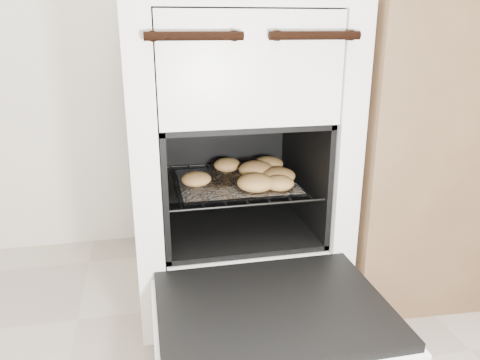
% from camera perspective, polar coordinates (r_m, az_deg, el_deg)
% --- Properties ---
extents(stove, '(0.58, 0.64, 0.89)m').
position_cam_1_polar(stove, '(1.41, -1.19, 3.61)').
color(stove, white).
rests_on(stove, ground).
extents(oven_door, '(0.52, 0.40, 0.04)m').
position_cam_1_polar(oven_door, '(1.07, 3.99, -15.63)').
color(oven_door, black).
rests_on(oven_door, stove).
extents(oven_rack, '(0.42, 0.40, 0.01)m').
position_cam_1_polar(oven_rack, '(1.37, -0.67, -0.22)').
color(oven_rack, black).
rests_on(oven_rack, stove).
extents(foil_sheet, '(0.33, 0.29, 0.01)m').
position_cam_1_polar(foil_sheet, '(1.35, -0.51, -0.24)').
color(foil_sheet, white).
rests_on(foil_sheet, oven_rack).
extents(baked_rolls, '(0.36, 0.31, 0.05)m').
position_cam_1_polar(baked_rolls, '(1.35, 1.69, 0.81)').
color(baked_rolls, tan).
rests_on(baked_rolls, foil_sheet).
extents(counter, '(0.90, 0.62, 0.87)m').
position_cam_1_polar(counter, '(1.67, 25.54, 4.18)').
color(counter, brown).
rests_on(counter, ground).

